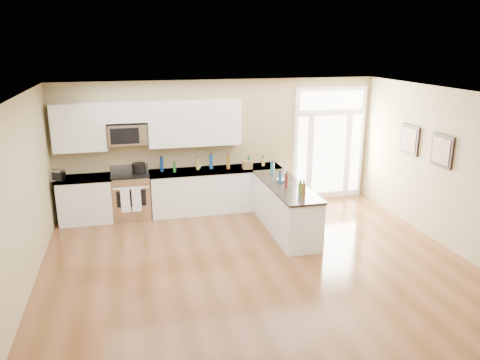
# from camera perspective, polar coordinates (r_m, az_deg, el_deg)

# --- Properties ---
(ground) EXTENTS (8.00, 8.00, 0.00)m
(ground) POSITION_cam_1_polar(r_m,az_deg,el_deg) (7.11, 4.25, -13.61)
(ground) COLOR brown
(room_shell) EXTENTS (8.00, 8.00, 8.00)m
(room_shell) POSITION_cam_1_polar(r_m,az_deg,el_deg) (6.42, 4.57, -0.30)
(room_shell) COLOR tan
(room_shell) RESTS_ON ground
(back_cabinet_left) EXTENTS (1.10, 0.66, 0.94)m
(back_cabinet_left) POSITION_cam_1_polar(r_m,az_deg,el_deg) (10.06, -18.26, -2.42)
(back_cabinet_left) COLOR silver
(back_cabinet_left) RESTS_ON ground
(back_cabinet_right) EXTENTS (2.85, 0.66, 0.94)m
(back_cabinet_right) POSITION_cam_1_polar(r_m,az_deg,el_deg) (10.18, -2.88, -1.37)
(back_cabinet_right) COLOR silver
(back_cabinet_right) RESTS_ON ground
(peninsula_cabinet) EXTENTS (0.69, 2.32, 0.94)m
(peninsula_cabinet) POSITION_cam_1_polar(r_m,az_deg,el_deg) (9.12, 5.55, -3.61)
(peninsula_cabinet) COLOR silver
(peninsula_cabinet) RESTS_ON ground
(upper_cabinet_left) EXTENTS (1.04, 0.33, 0.95)m
(upper_cabinet_left) POSITION_cam_1_polar(r_m,az_deg,el_deg) (9.85, -19.03, 6.05)
(upper_cabinet_left) COLOR silver
(upper_cabinet_left) RESTS_ON room_shell
(upper_cabinet_right) EXTENTS (1.94, 0.33, 0.95)m
(upper_cabinet_right) POSITION_cam_1_polar(r_m,az_deg,el_deg) (9.90, -5.54, 6.93)
(upper_cabinet_right) COLOR silver
(upper_cabinet_right) RESTS_ON room_shell
(upper_cabinet_short) EXTENTS (0.82, 0.33, 0.40)m
(upper_cabinet_short) POSITION_cam_1_polar(r_m,az_deg,el_deg) (9.76, -13.70, 8.04)
(upper_cabinet_short) COLOR silver
(upper_cabinet_short) RESTS_ON room_shell
(microwave) EXTENTS (0.78, 0.41, 0.42)m
(microwave) POSITION_cam_1_polar(r_m,az_deg,el_deg) (9.80, -13.53, 5.46)
(microwave) COLOR silver
(microwave) RESTS_ON room_shell
(entry_door) EXTENTS (1.70, 0.10, 2.60)m
(entry_door) POSITION_cam_1_polar(r_m,az_deg,el_deg) (11.00, 10.79, 4.38)
(entry_door) COLOR white
(entry_door) RESTS_ON ground
(wall_art_near) EXTENTS (0.05, 0.58, 0.58)m
(wall_art_near) POSITION_cam_1_polar(r_m,az_deg,el_deg) (9.86, 19.98, 4.64)
(wall_art_near) COLOR black
(wall_art_near) RESTS_ON room_shell
(wall_art_far) EXTENTS (0.05, 0.58, 0.58)m
(wall_art_far) POSITION_cam_1_polar(r_m,az_deg,el_deg) (9.07, 23.40, 3.30)
(wall_art_far) COLOR black
(wall_art_far) RESTS_ON room_shell
(kitchen_range) EXTENTS (0.77, 0.69, 1.08)m
(kitchen_range) POSITION_cam_1_polar(r_m,az_deg,el_deg) (10.01, -13.12, -1.87)
(kitchen_range) COLOR silver
(kitchen_range) RESTS_ON ground
(stockpot) EXTENTS (0.28, 0.28, 0.21)m
(stockpot) POSITION_cam_1_polar(r_m,az_deg,el_deg) (9.91, -12.23, 1.50)
(stockpot) COLOR black
(stockpot) RESTS_ON kitchen_range
(toaster_oven) EXTENTS (0.31, 0.29, 0.22)m
(toaster_oven) POSITION_cam_1_polar(r_m,az_deg,el_deg) (9.85, -21.39, 0.57)
(toaster_oven) COLOR silver
(toaster_oven) RESTS_ON back_cabinet_left
(cardboard_box) EXTENTS (0.20, 0.15, 0.16)m
(cardboard_box) POSITION_cam_1_polar(r_m,az_deg,el_deg) (10.03, 0.89, 1.85)
(cardboard_box) COLOR brown
(cardboard_box) RESTS_ON back_cabinet_right
(bowl_left) EXTENTS (0.21, 0.21, 0.04)m
(bowl_left) POSITION_cam_1_polar(r_m,az_deg,el_deg) (10.07, -21.20, 0.41)
(bowl_left) COLOR white
(bowl_left) RESTS_ON back_cabinet_left
(bowl_peninsula) EXTENTS (0.24, 0.24, 0.06)m
(bowl_peninsula) POSITION_cam_1_polar(r_m,az_deg,el_deg) (9.14, 5.04, -0.02)
(bowl_peninsula) COLOR white
(bowl_peninsula) RESTS_ON peninsula_cabinet
(cup_counter) EXTENTS (0.14, 0.14, 0.08)m
(cup_counter) POSITION_cam_1_polar(r_m,az_deg,el_deg) (10.07, -5.12, 1.60)
(cup_counter) COLOR white
(cup_counter) RESTS_ON back_cabinet_right
(counter_bottles) EXTENTS (2.41, 2.44, 0.31)m
(counter_bottles) POSITION_cam_1_polar(r_m,az_deg,el_deg) (9.49, 0.18, 1.32)
(counter_bottles) COLOR #19591E
(counter_bottles) RESTS_ON back_cabinet_right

